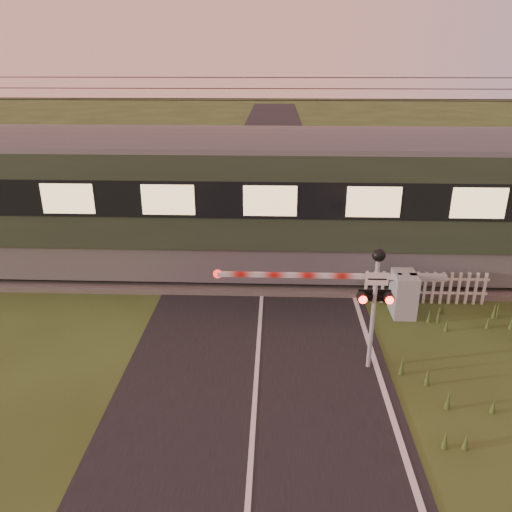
{
  "coord_description": "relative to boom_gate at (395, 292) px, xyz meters",
  "views": [
    {
      "loc": [
        0.37,
        -8.51,
        6.66
      ],
      "look_at": [
        -0.1,
        3.2,
        1.96
      ],
      "focal_mm": 35.0,
      "sensor_mm": 36.0,
      "label": 1
    }
  ],
  "objects": [
    {
      "name": "overhead_wires",
      "position": [
        -3.68,
        2.56,
        5.06
      ],
      "size": [
        120.0,
        0.62,
        0.62
      ],
      "color": "black",
      "rests_on": "ground"
    },
    {
      "name": "ground",
      "position": [
        -3.68,
        -3.94,
        -0.67
      ],
      "size": [
        160.0,
        160.0,
        0.0
      ],
      "primitive_type": "plane",
      "color": "#2E3B16",
      "rests_on": "ground"
    },
    {
      "name": "picket_fence",
      "position": [
        1.0,
        0.66,
        -0.17
      ],
      "size": [
        3.59,
        0.08,
        0.98
      ],
      "color": "silver",
      "rests_on": "ground"
    },
    {
      "name": "crossing_signal",
      "position": [
        -1.13,
        -2.64,
        1.34
      ],
      "size": [
        0.74,
        0.33,
        2.92
      ],
      "color": "gray",
      "rests_on": "ground"
    },
    {
      "name": "road",
      "position": [
        -3.67,
        -4.18,
        -0.66
      ],
      "size": [
        6.0,
        140.0,
        0.03
      ],
      "color": "black",
      "rests_on": "ground"
    },
    {
      "name": "track_bed",
      "position": [
        -3.68,
        2.56,
        -0.6
      ],
      "size": [
        140.0,
        3.4,
        0.39
      ],
      "color": "#47423D",
      "rests_on": "ground"
    },
    {
      "name": "boom_gate",
      "position": [
        0.0,
        0.0,
        0.0
      ],
      "size": [
        6.32,
        0.93,
        1.23
      ],
      "color": "gray",
      "rests_on": "ground"
    }
  ]
}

